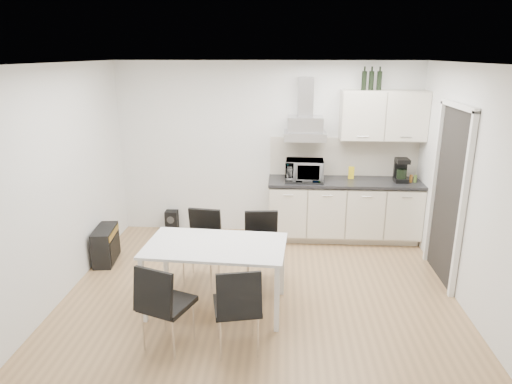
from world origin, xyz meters
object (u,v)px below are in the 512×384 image
(dining_table, at_px, (216,251))
(floor_speaker, at_px, (172,221))
(kitchenette, at_px, (347,186))
(chair_far_left, at_px, (201,248))
(chair_far_right, at_px, (262,251))
(chair_near_right, at_px, (237,307))
(chair_near_left, at_px, (168,305))
(guitar_amp, at_px, (106,245))

(dining_table, bearing_deg, floor_speaker, 118.57)
(kitchenette, relative_size, chair_far_left, 2.86)
(chair_far_left, distance_m, floor_speaker, 1.84)
(chair_far_right, bearing_deg, dining_table, 43.47)
(kitchenette, xyz_separation_m, chair_near_right, (-1.35, -2.79, -0.39))
(chair_far_left, bearing_deg, chair_near_left, 94.06)
(dining_table, relative_size, chair_near_right, 1.74)
(guitar_amp, bearing_deg, chair_near_left, -60.71)
(chair_near_right, bearing_deg, kitchenette, 52.28)
(chair_far_right, height_order, chair_near_right, same)
(chair_far_left, bearing_deg, floor_speaker, -57.28)
(chair_near_left, bearing_deg, dining_table, 84.57)
(floor_speaker, bearing_deg, chair_far_right, -49.33)
(dining_table, distance_m, chair_far_right, 0.77)
(chair_near_right, distance_m, floor_speaker, 3.25)
(dining_table, bearing_deg, guitar_amp, 150.88)
(chair_far_left, bearing_deg, kitchenette, -134.53)
(chair_near_left, distance_m, guitar_amp, 2.21)
(dining_table, xyz_separation_m, chair_far_left, (-0.27, 0.59, -0.23))
(chair_near_right, bearing_deg, guitar_amp, 125.65)
(guitar_amp, height_order, floor_speaker, guitar_amp)
(chair_far_right, bearing_deg, kitchenette, -134.21)
(chair_near_right, bearing_deg, dining_table, 100.64)
(floor_speaker, bearing_deg, chair_far_left, -66.36)
(chair_far_left, distance_m, chair_near_left, 1.31)
(guitar_amp, bearing_deg, kitchenette, 10.22)
(kitchenette, bearing_deg, dining_table, -128.46)
(dining_table, relative_size, floor_speaker, 4.82)
(chair_far_left, bearing_deg, chair_near_right, 121.33)
(chair_near_right, relative_size, floor_speaker, 2.77)
(chair_far_right, bearing_deg, chair_far_left, -8.83)
(chair_far_left, distance_m, chair_far_right, 0.74)
(chair_far_right, bearing_deg, chair_near_right, 75.85)
(kitchenette, xyz_separation_m, guitar_amp, (-3.30, -1.01, -0.59))
(dining_table, height_order, chair_far_right, chair_far_right)
(dining_table, bearing_deg, chair_near_right, -63.74)
(chair_near_right, height_order, floor_speaker, chair_near_right)
(chair_near_right, distance_m, guitar_amp, 2.65)
(chair_far_right, height_order, floor_speaker, chair_far_right)
(kitchenette, height_order, chair_near_left, kitchenette)
(chair_near_right, bearing_deg, chair_far_left, 101.62)
(kitchenette, height_order, floor_speaker, kitchenette)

